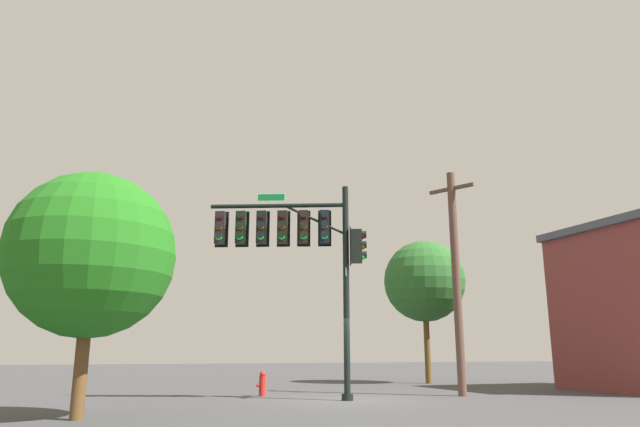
# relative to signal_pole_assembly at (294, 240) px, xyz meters

# --- Properties ---
(ground_plane) EXTENTS (120.00, 120.00, 0.00)m
(ground_plane) POSITION_rel_signal_pole_assembly_xyz_m (-1.57, 0.65, -5.08)
(ground_plane) COLOR #404042
(signal_pole_assembly) EXTENTS (4.85, 2.39, 6.87)m
(signal_pole_assembly) POSITION_rel_signal_pole_assembly_xyz_m (0.00, 0.00, 0.00)
(signal_pole_assembly) COLOR black
(signal_pole_assembly) RESTS_ON ground_plane
(utility_pole) EXTENTS (0.93, 1.66, 7.94)m
(utility_pole) POSITION_rel_signal_pole_assembly_xyz_m (-5.98, 0.34, -0.98)
(utility_pole) COLOR brown
(utility_pole) RESTS_ON ground_plane
(fire_hydrant) EXTENTS (0.33, 0.24, 0.83)m
(fire_hydrant) POSITION_rel_signal_pole_assembly_xyz_m (0.42, -2.04, -4.66)
(fire_hydrant) COLOR red
(fire_hydrant) RESTS_ON ground_plane
(tree_near) EXTENTS (3.89, 3.89, 5.64)m
(tree_near) POSITION_rel_signal_pole_assembly_xyz_m (6.12, 3.39, -1.39)
(tree_near) COLOR brown
(tree_near) RESTS_ON ground_plane
(tree_mid) EXTENTS (3.99, 3.99, 6.88)m
(tree_mid) POSITION_rel_signal_pole_assembly_xyz_m (-9.13, -7.12, -0.20)
(tree_mid) COLOR brown
(tree_mid) RESTS_ON ground_plane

